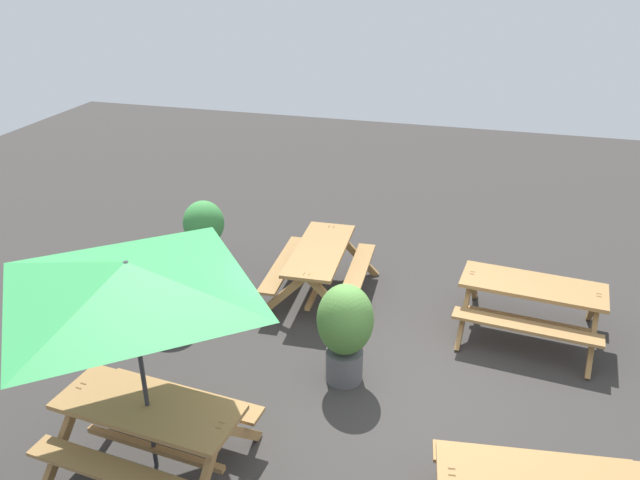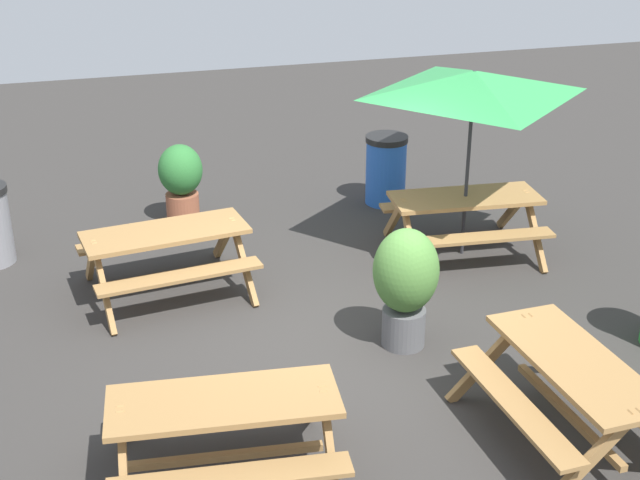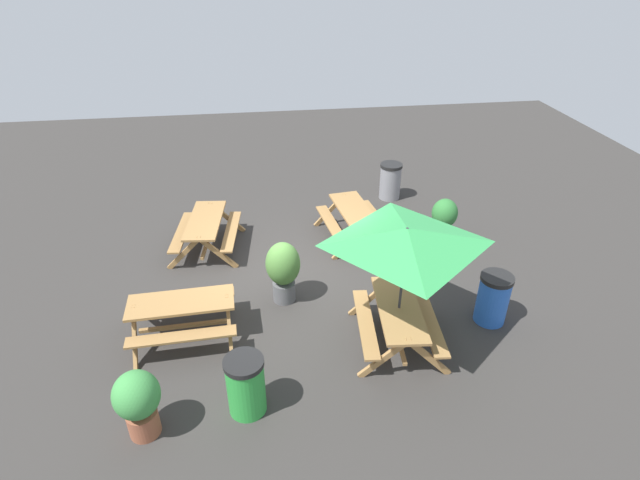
% 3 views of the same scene
% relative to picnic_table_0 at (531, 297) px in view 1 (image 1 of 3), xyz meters
% --- Properties ---
extents(ground_plane, '(24.00, 24.00, 0.00)m').
position_rel_picnic_table_0_xyz_m(ground_plane, '(-1.50, -1.80, -0.56)').
color(ground_plane, '#33302D').
rests_on(ground_plane, ground).
extents(picnic_table_0, '(1.93, 1.69, 0.81)m').
position_rel_picnic_table_0_xyz_m(picnic_table_0, '(0.00, 0.00, 0.00)').
color(picnic_table_0, olive).
rests_on(picnic_table_0, ground).
extents(picnic_table_1, '(1.60, 1.86, 0.81)m').
position_rel_picnic_table_0_xyz_m(picnic_table_1, '(-2.92, 0.25, 0.00)').
color(picnic_table_1, olive).
rests_on(picnic_table_1, ground).
extents(picnic_table_3, '(2.18, 2.18, 2.34)m').
position_rel_picnic_table_0_xyz_m(picnic_table_3, '(-3.60, -3.41, 1.43)').
color(picnic_table_3, olive).
rests_on(picnic_table_3, ground).
extents(trash_bin_green, '(0.59, 0.59, 0.98)m').
position_rel_picnic_table_0_xyz_m(trash_bin_green, '(-4.71, -0.82, -0.07)').
color(trash_bin_green, green).
rests_on(trash_bin_green, ground).
extents(potted_plant_0, '(0.64, 0.64, 1.11)m').
position_rel_picnic_table_0_xyz_m(potted_plant_0, '(-4.92, 0.64, 0.08)').
color(potted_plant_0, '#935138').
rests_on(potted_plant_0, ground).
extents(potted_plant_2, '(0.66, 0.66, 1.27)m').
position_rel_picnic_table_0_xyz_m(potted_plant_2, '(-2.11, -1.57, 0.16)').
color(potted_plant_2, '#59595B').
rests_on(potted_plant_2, ground).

